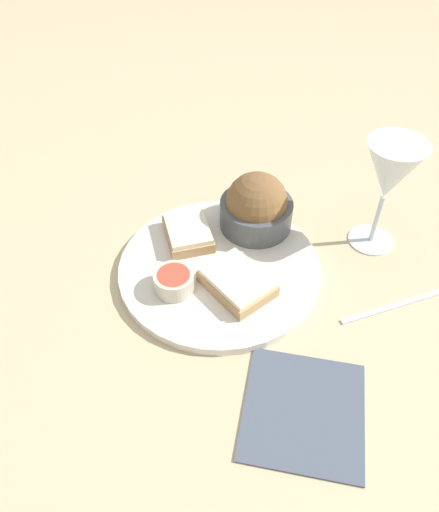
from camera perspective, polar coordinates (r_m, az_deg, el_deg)
ground_plane at (r=0.77m, az=-0.00°, el=-1.76°), size 4.00×4.00×0.00m
dinner_plate at (r=0.77m, az=-0.00°, el=-1.41°), size 0.31×0.31×0.01m
salad_bowl at (r=0.81m, az=4.23°, el=5.58°), size 0.12×0.12×0.10m
sauce_ramekin at (r=0.72m, az=-5.23°, el=-2.85°), size 0.06×0.06×0.03m
cheese_toast_near at (r=0.72m, az=2.04°, el=-3.01°), size 0.11×0.09×0.03m
cheese_toast_far at (r=0.80m, az=-3.63°, el=2.74°), size 0.11×0.11×0.03m
wine_glass at (r=0.78m, az=18.91°, el=8.81°), size 0.09×0.09×0.19m
napkin at (r=0.64m, az=9.60°, el=-16.97°), size 0.21×0.21×0.01m
fork at (r=0.77m, az=19.16°, el=-5.42°), size 0.08×0.15×0.01m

